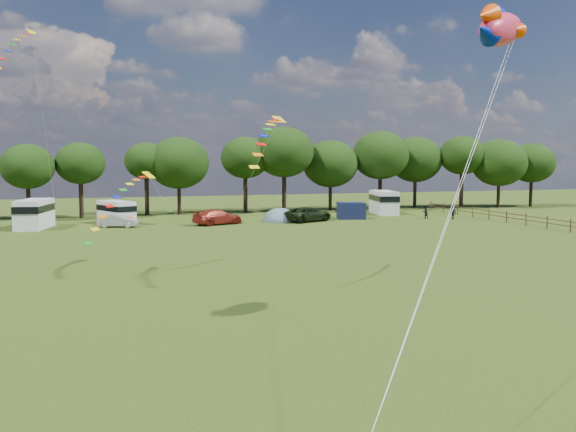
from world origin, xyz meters
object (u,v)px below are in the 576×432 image
object	(u,v)px
car_b	(118,221)
fish_kite	(498,28)
tent_greyblue	(280,221)
car_c	(218,217)
campervan_d	(384,202)
tent_orange	(123,225)
walker_b	(453,212)
campervan_b	(34,213)
campervan_c	(116,212)
car_d	(308,214)
walker_a	(425,212)

from	to	relation	value
car_b	fish_kite	bearing A→B (deg)	-146.91
tent_greyblue	fish_kite	bearing A→B (deg)	-95.72
car_b	car_c	xyz separation A→B (m)	(9.48, -0.27, 0.14)
campervan_d	tent_orange	distance (m)	30.12
campervan_d	walker_b	xyz separation A→B (m)	(4.11, -8.17, -0.62)
car_c	campervan_b	distance (m)	17.01
fish_kite	car_b	bearing A→B (deg)	73.66
tent_orange	car_c	bearing A→B (deg)	-12.31
car_c	campervan_c	world-z (taller)	campervan_c
car_d	car_b	bearing A→B (deg)	65.81
campervan_d	fish_kite	size ratio (longest dim) A/B	1.66
car_c	walker_a	xyz separation A→B (m)	(22.43, -0.92, -0.01)
car_b	tent_orange	world-z (taller)	car_b
car_c	walker_b	distance (m)	25.06
campervan_b	campervan_c	world-z (taller)	campervan_b
campervan_b	tent_greyblue	distance (m)	23.73
car_c	campervan_b	xyz separation A→B (m)	(-16.92, 1.65, 0.70)
car_c	car_d	size ratio (longest dim) A/B	0.90
campervan_d	car_b	bearing A→B (deg)	111.97
car_b	tent_orange	size ratio (longest dim) A/B	1.06
campervan_d	fish_kite	world-z (taller)	fish_kite
fish_kite	walker_b	bearing A→B (deg)	27.41
car_d	campervan_b	bearing A→B (deg)	62.99
car_c	tent_greyblue	world-z (taller)	car_c
campervan_c	tent_greyblue	bearing A→B (deg)	-121.92
campervan_c	fish_kite	world-z (taller)	fish_kite
campervan_b	walker_b	world-z (taller)	campervan_b
campervan_c	walker_a	bearing A→B (deg)	-121.78
tent_orange	campervan_b	bearing A→B (deg)	-177.75
campervan_c	walker_b	distance (m)	34.89
car_b	campervan_b	xyz separation A→B (m)	(-7.43, 1.38, 0.84)
campervan_c	tent_orange	distance (m)	1.87
car_c	campervan_b	size ratio (longest dim) A/B	0.85
fish_kite	walker_b	xyz separation A→B (m)	(22.41, 38.78, -10.55)
walker_a	campervan_d	bearing A→B (deg)	-85.93
car_b	car_d	distance (m)	18.88
campervan_b	walker_a	world-z (taller)	campervan_b
car_c	tent_orange	world-z (taller)	car_c
campervan_c	campervan_d	distance (m)	30.44
car_b	tent_greyblue	distance (m)	16.28
campervan_b	campervan_c	xyz separation A→B (m)	(7.43, 1.64, -0.21)
campervan_d	tent_orange	bearing A→B (deg)	108.98
car_c	walker_b	bearing A→B (deg)	-117.36
campervan_c	tent_greyblue	world-z (taller)	campervan_c
tent_orange	fish_kite	world-z (taller)	fish_kite
car_c	campervan_d	size ratio (longest dim) A/B	0.85
car_d	fish_kite	size ratio (longest dim) A/B	1.56
car_c	campervan_b	bearing A→B (deg)	62.28
car_b	fish_kite	world-z (taller)	fish_kite
campervan_c	fish_kite	size ratio (longest dim) A/B	1.45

